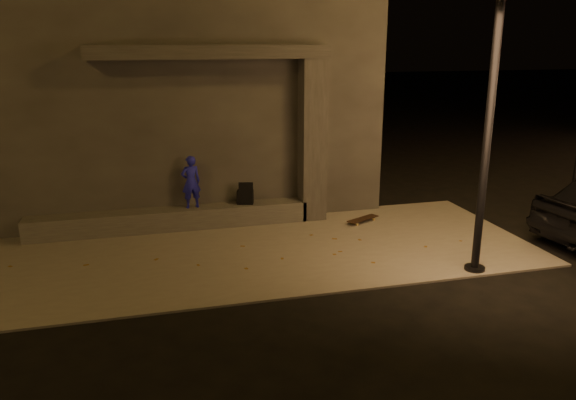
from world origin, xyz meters
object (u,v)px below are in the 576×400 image
object	(u,v)px
column	(312,141)
skateboard	(363,219)
street_lamp_0	(499,25)
skateboarder	(191,182)
backpack	(245,196)

from	to	relation	value
column	skateboard	distance (m)	2.10
skateboard	street_lamp_0	xyz separation A→B (m)	(0.92, -3.05, 4.13)
skateboarder	backpack	xyz separation A→B (m)	(1.18, 0.00, -0.40)
backpack	street_lamp_0	distance (m)	6.22
backpack	skateboarder	bearing A→B (deg)	-164.39
column	skateboarder	world-z (taller)	column
skateboard	column	bearing A→B (deg)	120.75
column	backpack	world-z (taller)	column
column	street_lamp_0	size ratio (longest dim) A/B	0.48
skateboarder	skateboard	xyz separation A→B (m)	(3.75, -0.65, -0.95)
skateboard	street_lamp_0	size ratio (longest dim) A/B	0.11
skateboarder	skateboard	world-z (taller)	skateboarder
skateboarder	skateboard	distance (m)	3.92
skateboarder	street_lamp_0	size ratio (longest dim) A/B	0.15
backpack	street_lamp_0	bearing A→B (deg)	-31.09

